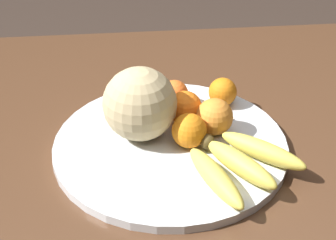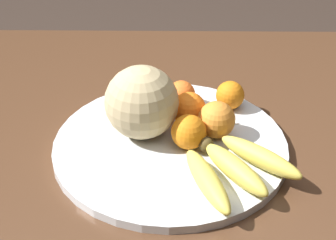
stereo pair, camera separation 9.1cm
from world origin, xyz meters
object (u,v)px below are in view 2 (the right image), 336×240
at_px(kitchen_table, 170,187).
at_px(melon, 142,102).
at_px(orange_front_right, 181,94).
at_px(orange_front_left, 217,120).
at_px(produce_tag, 214,123).
at_px(fruit_bowl, 168,146).
at_px(orange_back_left, 189,132).
at_px(banana_bunch, 234,168).
at_px(orange_back_right, 189,109).
at_px(orange_mid_center, 230,95).

distance_m(kitchen_table, melon, 0.18).
bearing_deg(orange_front_right, melon, 51.87).
xyz_separation_m(orange_front_left, produce_tag, (0.00, -0.04, -0.03)).
height_order(fruit_bowl, melon, melon).
relative_size(kitchen_table, orange_front_left, 23.12).
relative_size(kitchen_table, orange_front_right, 28.69).
xyz_separation_m(orange_front_right, produce_tag, (-0.06, 0.06, -0.03)).
xyz_separation_m(fruit_bowl, orange_front_right, (-0.02, -0.12, 0.04)).
bearing_deg(orange_back_left, fruit_bowl, -16.08).
bearing_deg(fruit_bowl, banana_bunch, 139.03).
bearing_deg(produce_tag, orange_back_right, -17.09).
bearing_deg(melon, banana_bunch, 141.57).
relative_size(melon, banana_bunch, 0.63).
xyz_separation_m(melon, banana_bunch, (-0.16, 0.13, -0.05)).
distance_m(fruit_bowl, orange_front_right, 0.13).
distance_m(fruit_bowl, banana_bunch, 0.15).
distance_m(orange_front_left, orange_back_right, 0.06).
distance_m(melon, produce_tag, 0.15).
relative_size(kitchen_table, fruit_bowl, 3.74).
height_order(fruit_bowl, orange_back_right, orange_back_right).
relative_size(kitchen_table, melon, 11.82).
xyz_separation_m(orange_back_right, produce_tag, (-0.05, 0.00, -0.03)).
distance_m(orange_front_left, produce_tag, 0.05).
bearing_deg(orange_mid_center, orange_back_left, 57.25).
distance_m(kitchen_table, orange_back_right, 0.16).
relative_size(orange_front_left, orange_front_right, 1.24).
distance_m(melon, orange_back_left, 0.10).
distance_m(kitchen_table, orange_back_left, 0.14).
bearing_deg(orange_front_left, fruit_bowl, 15.41).
bearing_deg(banana_bunch, orange_front_right, 167.30).
relative_size(banana_bunch, orange_front_right, 3.86).
relative_size(fruit_bowl, produce_tag, 4.50).
xyz_separation_m(melon, orange_front_left, (-0.14, 0.01, -0.03)).
bearing_deg(orange_back_right, orange_front_left, 142.62).
bearing_deg(orange_mid_center, orange_front_left, 71.15).
relative_size(orange_front_right, orange_back_right, 0.85).
height_order(fruit_bowl, orange_back_left, orange_back_left).
xyz_separation_m(orange_mid_center, orange_back_left, (0.08, 0.13, 0.00)).
distance_m(banana_bunch, orange_back_left, 0.11).
relative_size(melon, produce_tag, 1.42).
bearing_deg(orange_back_left, produce_tag, -124.75).
xyz_separation_m(kitchen_table, fruit_bowl, (0.00, -0.00, 0.10)).
bearing_deg(orange_back_left, banana_bunch, 130.78).
bearing_deg(fruit_bowl, orange_back_right, -121.58).
distance_m(fruit_bowl, orange_mid_center, 0.18).
distance_m(orange_front_left, orange_front_right, 0.12).
height_order(banana_bunch, orange_front_left, orange_front_left).
xyz_separation_m(kitchen_table, orange_mid_center, (-0.12, -0.12, 0.13)).
bearing_deg(orange_front_left, banana_bunch, 100.45).
bearing_deg(fruit_bowl, kitchen_table, 163.54).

